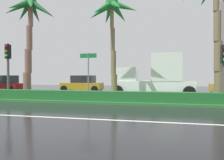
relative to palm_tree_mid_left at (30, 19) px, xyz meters
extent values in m
cube|color=black|center=(6.74, 0.45, -6.02)|extent=(90.00, 42.00, 0.10)
cube|color=white|center=(6.74, -6.55, -5.97)|extent=(81.00, 0.14, 0.01)
cube|color=#2D6B33|center=(6.74, -0.55, -5.89)|extent=(85.50, 4.00, 0.15)
cube|color=#1E6028|center=(6.74, -1.95, -5.52)|extent=(76.50, 0.70, 0.60)
cylinder|color=brown|center=(-0.15, -0.18, -4.94)|extent=(0.57, 0.57, 1.77)
cylinder|color=brown|center=(-0.09, -0.11, -3.17)|extent=(0.50, 0.50, 1.77)
cylinder|color=brown|center=(-0.04, -0.03, -1.40)|extent=(0.43, 0.43, 1.77)
cylinder|color=brown|center=(0.02, 0.05, 0.36)|extent=(0.37, 0.37, 1.77)
sphere|color=#236931|center=(0.02, 0.05, 1.34)|extent=(0.90, 0.90, 0.90)
cone|color=#236931|center=(0.86, 0.01, 0.77)|extent=(2.03, 0.67, 1.61)
cone|color=#236931|center=(0.66, 0.71, 0.89)|extent=(1.86, 1.87, 1.41)
cone|color=#236931|center=(-0.11, 0.89, 0.77)|extent=(0.86, 2.07, 1.62)
cone|color=#236931|center=(-0.74, 0.43, 0.77)|extent=(2.04, 1.40, 1.61)
cone|color=#236931|center=(-0.72, -0.40, 0.80)|extent=(2.02, 1.54, 1.56)
cone|color=#236931|center=(-0.30, -0.78, 0.85)|extent=(1.27, 2.12, 1.48)
cone|color=#236931|center=(0.54, -0.68, 0.86)|extent=(1.65, 2.01, 1.47)
cylinder|color=olive|center=(6.51, 0.05, -5.01)|extent=(0.41, 0.41, 1.62)
cylinder|color=olive|center=(6.45, 0.08, -3.38)|extent=(0.36, 0.36, 1.62)
cylinder|color=olive|center=(6.39, 0.11, -1.76)|extent=(0.31, 0.31, 1.62)
cylinder|color=olive|center=(6.33, 0.14, -0.13)|extent=(0.26, 0.26, 1.62)
sphere|color=#1F6F2E|center=(6.33, 0.14, 0.78)|extent=(0.90, 0.90, 0.90)
cone|color=#1F6F2E|center=(7.21, 0.08, 0.44)|extent=(2.00, 0.69, 1.20)
cone|color=#1F6F2E|center=(6.70, 0.86, 0.29)|extent=(1.37, 1.96, 1.45)
cone|color=#1F6F2E|center=(5.93, 0.82, 0.25)|extent=(1.43, 1.91, 1.51)
cone|color=#1F6F2E|center=(5.51, 0.18, 0.30)|extent=(1.94, 0.66, 1.44)
cone|color=#1F6F2E|center=(5.85, -0.51, 0.28)|extent=(1.58, 1.87, 1.47)
cone|color=#1F6F2E|center=(6.76, -0.60, 0.36)|extent=(1.47, 1.96, 1.33)
cylinder|color=brown|center=(13.10, -0.48, -4.92)|extent=(0.54, 0.54, 1.80)
cylinder|color=brown|center=(13.03, -0.52, -3.12)|extent=(0.48, 0.48, 1.80)
cylinder|color=brown|center=(12.95, -0.56, -1.32)|extent=(0.41, 0.41, 1.80)
cylinder|color=#4C4C47|center=(-0.54, -1.74, -3.95)|extent=(0.16, 0.16, 3.73)
cube|color=black|center=(-0.54, -1.74, -2.64)|extent=(0.28, 0.32, 0.96)
sphere|color=maroon|center=(-0.54, -1.91, -2.34)|extent=(0.20, 0.20, 0.20)
sphere|color=#7F600F|center=(-0.54, -1.91, -2.64)|extent=(0.20, 0.20, 0.20)
sphere|color=#1EEA3F|center=(-0.54, -1.91, -2.94)|extent=(0.20, 0.20, 0.20)
cylinder|color=#4C4C47|center=(12.91, -2.07, -4.21)|extent=(0.16, 0.16, 3.21)
cube|color=black|center=(12.91, -2.07, -3.16)|extent=(0.28, 0.32, 0.96)
cylinder|color=slate|center=(5.10, -1.38, -4.32)|extent=(0.08, 0.08, 3.00)
cube|color=#146B2D|center=(5.10, -1.38, -3.00)|extent=(1.10, 0.03, 0.28)
cube|color=maroon|center=(-5.37, 3.41, -5.37)|extent=(4.30, 1.76, 0.72)
cube|color=#1E2328|center=(-5.22, 3.41, -4.63)|extent=(2.30, 1.58, 0.76)
cylinder|color=black|center=(-3.72, 2.51, -5.63)|extent=(0.68, 0.22, 0.68)
cylinder|color=black|center=(-3.72, 4.31, -5.63)|extent=(0.68, 0.22, 0.68)
cube|color=#B28C1E|center=(1.66, 6.73, -5.37)|extent=(4.30, 1.76, 0.72)
cube|color=#1E2328|center=(1.81, 6.73, -4.63)|extent=(2.30, 1.58, 0.76)
cylinder|color=black|center=(0.01, 5.83, -5.63)|extent=(0.68, 0.22, 0.68)
cylinder|color=black|center=(0.01, 7.63, -5.63)|extent=(0.68, 0.22, 0.68)
cylinder|color=black|center=(3.31, 5.83, -5.63)|extent=(0.68, 0.22, 0.68)
cylinder|color=black|center=(3.31, 7.63, -5.63)|extent=(0.68, 0.22, 0.68)
cube|color=white|center=(9.06, 3.25, -5.16)|extent=(6.40, 2.30, 0.90)
cube|color=white|center=(6.86, 3.25, -4.16)|extent=(1.90, 2.21, 1.10)
cube|color=silver|center=(10.11, 3.25, -3.61)|extent=(2.30, 2.35, 2.20)
cylinder|color=black|center=(6.36, 2.08, -5.51)|extent=(0.92, 0.30, 0.92)
cylinder|color=black|center=(6.36, 4.42, -5.51)|extent=(0.92, 0.30, 0.92)
cylinder|color=black|center=(11.76, 2.08, -5.51)|extent=(0.92, 0.30, 0.92)
cylinder|color=black|center=(11.76, 4.42, -5.51)|extent=(0.92, 0.30, 0.92)
cylinder|color=black|center=(14.73, 5.51, -5.63)|extent=(0.68, 0.22, 0.68)
cylinder|color=black|center=(14.73, 7.31, -5.63)|extent=(0.68, 0.22, 0.68)
camera|label=1|loc=(9.45, -14.21, -4.31)|focal=33.53mm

